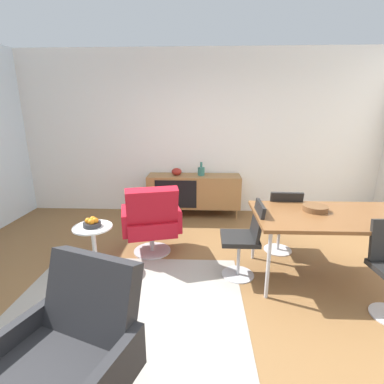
{
  "coord_description": "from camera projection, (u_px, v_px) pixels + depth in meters",
  "views": [
    {
      "loc": [
        0.04,
        -2.45,
        1.76
      ],
      "look_at": [
        -0.07,
        0.36,
        0.96
      ],
      "focal_mm": 26.27,
      "sensor_mm": 36.0,
      "label": 1
    }
  ],
  "objects": [
    {
      "name": "wall_back",
      "position": [
        201.0,
        134.0,
        4.96
      ],
      "size": [
        6.8,
        0.12,
        2.8
      ],
      "primitive_type": "cube",
      "color": "white",
      "rests_on": "ground_plane"
    },
    {
      "name": "area_rug",
      "position": [
        128.0,
        303.0,
        2.69
      ],
      "size": [
        2.2,
        1.7,
        0.01
      ],
      "primitive_type": "cube",
      "color": "gray",
      "rests_on": "ground_plane"
    },
    {
      "name": "dining_chair_back_left",
      "position": [
        282.0,
        219.0,
        3.55
      ],
      "size": [
        0.41,
        0.43,
        0.86
      ],
      "color": "black",
      "rests_on": "ground_plane"
    },
    {
      "name": "side_table_round",
      "position": [
        94.0,
        242.0,
        3.23
      ],
      "size": [
        0.44,
        0.44,
        0.52
      ],
      "color": "white",
      "rests_on": "ground_plane"
    },
    {
      "name": "vase_cobalt",
      "position": [
        177.0,
        172.0,
        4.85
      ],
      "size": [
        0.17,
        0.17,
        0.13
      ],
      "color": "maroon",
      "rests_on": "sideboard"
    },
    {
      "name": "lounge_chair_red",
      "position": [
        151.0,
        220.0,
        3.52
      ],
      "size": [
        0.83,
        0.79,
        0.95
      ],
      "color": "red",
      "rests_on": "ground_plane"
    },
    {
      "name": "dining_chair_near_window",
      "position": [
        245.0,
        237.0,
        3.03
      ],
      "size": [
        0.43,
        0.4,
        0.86
      ],
      "color": "black",
      "rests_on": "ground_plane"
    },
    {
      "name": "sideboard",
      "position": [
        194.0,
        191.0,
        4.93
      ],
      "size": [
        1.6,
        0.45,
        0.72
      ],
      "color": "olive",
      "rests_on": "ground_plane"
    },
    {
      "name": "vase_sculptural_dark",
      "position": [
        201.0,
        171.0,
        4.83
      ],
      "size": [
        0.12,
        0.12,
        0.23
      ],
      "color": "#337266",
      "rests_on": "sideboard"
    },
    {
      "name": "fruit_bowl",
      "position": [
        92.0,
        223.0,
        3.17
      ],
      "size": [
        0.2,
        0.2,
        0.11
      ],
      "color": "#262628",
      "rests_on": "side_table_round"
    },
    {
      "name": "ground_plane",
      "position": [
        197.0,
        294.0,
        2.83
      ],
      "size": [
        8.32,
        8.32,
        0.0
      ],
      "primitive_type": "plane",
      "color": "brown"
    },
    {
      "name": "wooden_bowl_on_table",
      "position": [
        315.0,
        208.0,
        3.02
      ],
      "size": [
        0.26,
        0.26,
        0.06
      ],
      "primitive_type": "cylinder",
      "color": "brown",
      "rests_on": "dining_table"
    },
    {
      "name": "armchair_black_shell",
      "position": [
        74.0,
        347.0,
        1.61
      ],
      "size": [
        0.85,
        0.82,
        0.95
      ],
      "color": "#262628",
      "rests_on": "ground_plane"
    },
    {
      "name": "dining_table",
      "position": [
        332.0,
        218.0,
        2.94
      ],
      "size": [
        1.6,
        0.9,
        0.74
      ],
      "color": "brown",
      "rests_on": "ground_plane"
    }
  ]
}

